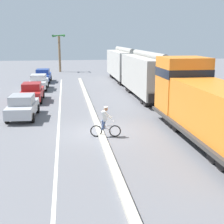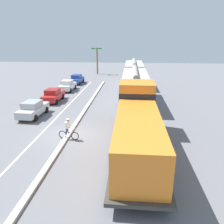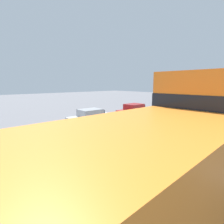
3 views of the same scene
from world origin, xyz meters
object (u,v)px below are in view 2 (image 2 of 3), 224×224
(palm_tree_near, at_px, (97,55))
(hopper_car_middle, at_px, (134,73))
(parked_car_silver, at_px, (33,109))
(parked_car_blue, at_px, (77,79))
(hopper_car_lead, at_px, (135,86))
(parked_car_red, at_px, (53,95))
(parked_car_white, at_px, (68,85))
(locomotive, at_px, (137,126))
(cyclist, at_px, (68,130))

(palm_tree_near, bearing_deg, hopper_car_middle, -55.64)
(hopper_car_middle, height_order, palm_tree_near, palm_tree_near)
(parked_car_silver, relative_size, parked_car_blue, 1.00)
(hopper_car_lead, xyz_separation_m, hopper_car_middle, (0.00, 11.60, 0.00))
(hopper_car_lead, height_order, hopper_car_middle, same)
(hopper_car_middle, xyz_separation_m, parked_car_red, (-10.26, -11.82, -1.26))
(parked_car_silver, xyz_separation_m, parked_car_blue, (0.25, 17.76, 0.00))
(hopper_car_lead, xyz_separation_m, parked_car_white, (-10.18, 6.05, -1.26))
(locomotive, relative_size, palm_tree_near, 1.94)
(hopper_car_lead, distance_m, parked_car_red, 10.34)
(hopper_car_middle, xyz_separation_m, cyclist, (-5.30, -22.59, -1.26))
(palm_tree_near, bearing_deg, parked_car_blue, -99.19)
(palm_tree_near, bearing_deg, hopper_car_lead, -70.86)
(hopper_car_middle, height_order, parked_car_silver, hopper_car_middle)
(hopper_car_middle, bearing_deg, parked_car_blue, 179.15)
(hopper_car_lead, relative_size, parked_car_red, 2.51)
(parked_car_silver, bearing_deg, parked_car_red, 89.24)
(parked_car_silver, relative_size, parked_car_red, 1.01)
(hopper_car_lead, bearing_deg, hopper_car_middle, 90.00)
(locomotive, xyz_separation_m, parked_car_blue, (-10.09, 23.91, -0.98))
(parked_car_silver, height_order, parked_car_white, same)
(parked_car_silver, bearing_deg, cyclist, -44.65)
(hopper_car_middle, height_order, parked_car_blue, hopper_car_middle)
(parked_car_silver, xyz_separation_m, cyclist, (5.04, -4.98, 0.00))
(parked_car_blue, bearing_deg, parked_car_white, -90.88)
(parked_car_red, bearing_deg, locomotive, -49.33)
(parked_car_silver, bearing_deg, palm_tree_near, 85.83)
(hopper_car_middle, relative_size, palm_tree_near, 1.77)
(hopper_car_lead, bearing_deg, parked_car_red, -178.79)
(locomotive, relative_size, cyclist, 6.77)
(locomotive, xyz_separation_m, cyclist, (-5.30, 1.17, -0.98))
(hopper_car_lead, xyz_separation_m, cyclist, (-5.30, -10.99, -1.26))
(parked_car_silver, distance_m, palm_tree_near, 29.85)
(cyclist, bearing_deg, parked_car_red, 114.74)
(parked_car_blue, bearing_deg, palm_tree_near, 80.81)
(parked_car_silver, height_order, parked_car_red, same)
(hopper_car_lead, distance_m, parked_car_blue, 15.54)
(hopper_car_middle, relative_size, parked_car_white, 2.50)
(cyclist, bearing_deg, hopper_car_lead, 64.27)
(parked_car_red, height_order, palm_tree_near, palm_tree_near)
(locomotive, distance_m, parked_car_blue, 25.97)
(parked_car_red, bearing_deg, parked_car_silver, -90.76)
(hopper_car_middle, height_order, cyclist, hopper_car_middle)
(parked_car_white, bearing_deg, hopper_car_middle, 28.62)
(parked_car_blue, xyz_separation_m, palm_tree_near, (1.91, 11.81, 3.45))
(locomotive, height_order, palm_tree_near, palm_tree_near)
(hopper_car_middle, xyz_separation_m, parked_car_silver, (-10.34, -17.61, -1.26))
(locomotive, distance_m, parked_car_red, 15.77)
(palm_tree_near, bearing_deg, cyclist, -85.23)
(hopper_car_middle, distance_m, palm_tree_near, 14.65)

